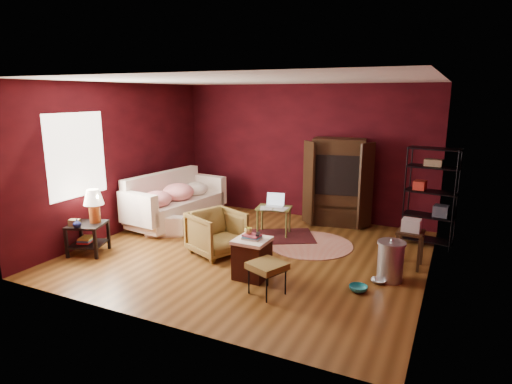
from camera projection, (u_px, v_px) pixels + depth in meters
room at (248, 170)px, 6.86m from camera, size 5.54×5.04×2.84m
sofa at (174, 206)px, 8.71m from camera, size 1.25×1.91×0.72m
armchair at (217, 231)px, 7.02m from camera, size 0.97×0.99×0.79m
pet_bowl_steel at (379, 276)px, 5.99m from camera, size 0.21×0.05×0.21m
pet_bowl_turquoise at (359, 283)px, 5.73m from camera, size 0.26×0.10×0.25m
vase at (77, 223)px, 6.81m from camera, size 0.17×0.17×0.13m
mug at (248, 230)px, 6.07m from camera, size 0.12×0.10×0.11m
side_table at (91, 215)px, 7.04m from camera, size 0.69×0.69×1.07m
sofa_cushions at (174, 201)px, 8.70m from camera, size 1.14×2.34×0.94m
hamper at (252, 257)px, 6.13m from camera, size 0.48×0.48×0.67m
footstool at (267, 267)px, 5.60m from camera, size 0.56×0.56×0.44m
rug_round at (310, 244)px, 7.53m from camera, size 1.90×1.90×0.01m
rug_oriental at (277, 236)px, 7.93m from camera, size 1.58×1.41×0.01m
laptop_desk at (274, 210)px, 7.98m from camera, size 0.70×0.59×0.77m
tv_armoire at (338, 180)px, 8.53m from camera, size 1.35×0.88×1.75m
wire_shelving at (432, 193)px, 7.34m from camera, size 0.88×0.47×1.72m
small_stand at (411, 231)px, 6.47m from camera, size 0.40×0.40×0.76m
trash_can at (391, 261)px, 6.04m from camera, size 0.46×0.46×0.62m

